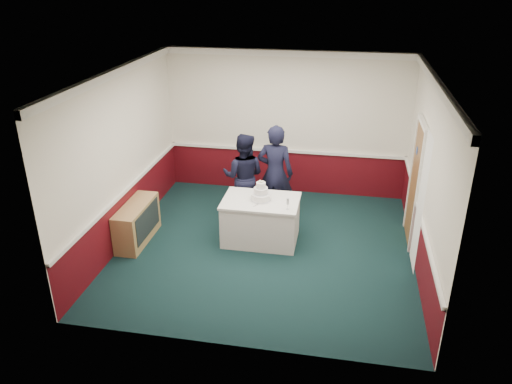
% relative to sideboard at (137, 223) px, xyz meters
% --- Properties ---
extents(ground, '(5.00, 5.00, 0.00)m').
position_rel_sideboard_xyz_m(ground, '(2.28, 0.15, -0.35)').
color(ground, '#122A2B').
rests_on(ground, ground).
extents(room_shell, '(5.00, 5.00, 3.00)m').
position_rel_sideboard_xyz_m(room_shell, '(2.36, 0.76, 1.62)').
color(room_shell, silver).
rests_on(room_shell, ground).
extents(sideboard, '(0.41, 1.20, 0.70)m').
position_rel_sideboard_xyz_m(sideboard, '(0.00, 0.00, 0.00)').
color(sideboard, tan).
rests_on(sideboard, ground).
extents(cake_table, '(1.32, 0.92, 0.79)m').
position_rel_sideboard_xyz_m(cake_table, '(2.14, 0.41, 0.05)').
color(cake_table, white).
rests_on(cake_table, ground).
extents(wedding_cake, '(0.35, 0.35, 0.36)m').
position_rel_sideboard_xyz_m(wedding_cake, '(2.14, 0.41, 0.55)').
color(wedding_cake, white).
rests_on(wedding_cake, cake_table).
extents(cake_knife, '(0.11, 0.21, 0.00)m').
position_rel_sideboard_xyz_m(cake_knife, '(2.11, 0.21, 0.44)').
color(cake_knife, silver).
rests_on(cake_knife, cake_table).
extents(champagne_flute, '(0.05, 0.05, 0.21)m').
position_rel_sideboard_xyz_m(champagne_flute, '(2.64, 0.13, 0.58)').
color(champagne_flute, silver).
rests_on(champagne_flute, cake_table).
extents(person_man, '(0.82, 0.64, 1.68)m').
position_rel_sideboard_xyz_m(person_man, '(1.66, 1.27, 0.49)').
color(person_man, black).
rests_on(person_man, ground).
extents(person_woman, '(0.71, 0.49, 1.87)m').
position_rel_sideboard_xyz_m(person_woman, '(2.26, 1.30, 0.59)').
color(person_woman, black).
rests_on(person_woman, ground).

